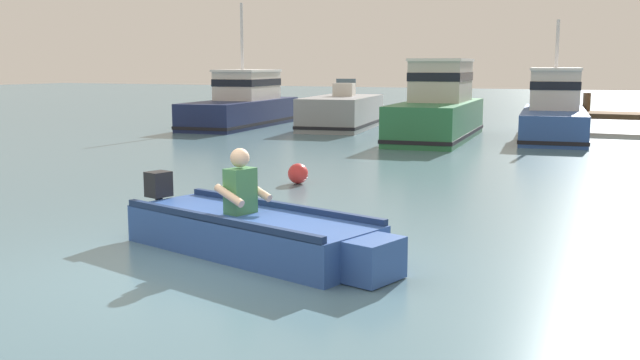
% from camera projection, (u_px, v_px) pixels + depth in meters
% --- Properties ---
extents(ground_plane, '(120.00, 120.00, 0.00)m').
position_uv_depth(ground_plane, '(200.00, 270.00, 7.63)').
color(ground_plane, slate).
extents(rowboat_with_person, '(3.69, 1.86, 1.19)m').
position_uv_depth(rowboat_with_person, '(255.00, 232.00, 8.26)').
color(rowboat_with_person, '#2D519E').
rests_on(rowboat_with_person, ground).
extents(moored_boat_navy, '(2.55, 6.30, 4.21)m').
position_uv_depth(moored_boat_navy, '(243.00, 105.00, 25.51)').
color(moored_boat_navy, '#19234C').
rests_on(moored_boat_navy, ground).
extents(moored_boat_grey, '(2.67, 4.75, 1.65)m').
position_uv_depth(moored_boat_grey, '(342.00, 113.00, 24.44)').
color(moored_boat_grey, gray).
rests_on(moored_boat_grey, ground).
extents(moored_boat_green, '(2.41, 5.93, 2.30)m').
position_uv_depth(moored_boat_green, '(438.00, 109.00, 20.94)').
color(moored_boat_green, '#287042').
rests_on(moored_boat_green, ground).
extents(moored_boat_blue, '(2.56, 6.29, 3.41)m').
position_uv_depth(moored_boat_blue, '(554.00, 112.00, 21.49)').
color(moored_boat_blue, '#2D519E').
rests_on(moored_boat_blue, ground).
extents(mooring_buoy, '(0.37, 0.37, 0.37)m').
position_uv_depth(mooring_buoy, '(298.00, 174.00, 13.15)').
color(mooring_buoy, red).
rests_on(mooring_buoy, ground).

